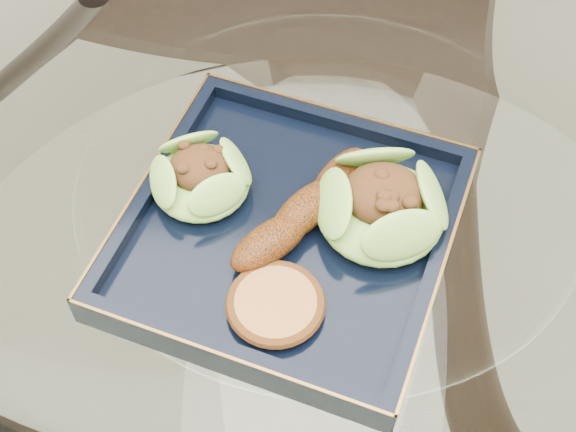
# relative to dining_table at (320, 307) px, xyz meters

# --- Properties ---
(dining_table) EXTENTS (1.13, 1.13, 0.77)m
(dining_table) POSITION_rel_dining_table_xyz_m (0.00, 0.00, 0.00)
(dining_table) COLOR white
(dining_table) RESTS_ON ground
(dining_chair) EXTENTS (0.46, 0.46, 0.87)m
(dining_chair) POSITION_rel_dining_table_xyz_m (-0.02, 0.55, -0.11)
(dining_chair) COLOR black
(dining_chair) RESTS_ON ground
(navy_plate) EXTENTS (0.33, 0.33, 0.02)m
(navy_plate) POSITION_rel_dining_table_xyz_m (-0.03, -0.03, 0.17)
(navy_plate) COLOR black
(navy_plate) RESTS_ON dining_table
(lettuce_wrap_left) EXTENTS (0.09, 0.09, 0.03)m
(lettuce_wrap_left) POSITION_rel_dining_table_xyz_m (-0.11, 0.01, 0.20)
(lettuce_wrap_left) COLOR #5D9B2D
(lettuce_wrap_left) RESTS_ON navy_plate
(lettuce_wrap_right) EXTENTS (0.12, 0.12, 0.04)m
(lettuce_wrap_right) POSITION_rel_dining_table_xyz_m (0.05, -0.01, 0.20)
(lettuce_wrap_right) COLOR #4D8F29
(lettuce_wrap_right) RESTS_ON navy_plate
(roasted_plantain) EXTENTS (0.12, 0.15, 0.03)m
(roasted_plantain) POSITION_rel_dining_table_xyz_m (-0.02, -0.02, 0.20)
(roasted_plantain) COLOR #672E0A
(roasted_plantain) RESTS_ON navy_plate
(crumb_patty) EXTENTS (0.08, 0.08, 0.01)m
(crumb_patty) POSITION_rel_dining_table_xyz_m (-0.03, -0.11, 0.19)
(crumb_patty) COLOR #B5723C
(crumb_patty) RESTS_ON navy_plate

